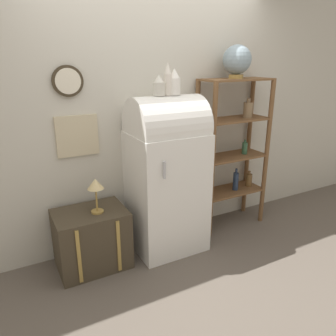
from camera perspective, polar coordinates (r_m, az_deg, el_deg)
The scene contains 10 objects.
ground_plane at distance 3.32m, azimuth 1.94°, elevation -15.24°, with size 12.00×12.00×0.00m, color #60564C.
wall_back at distance 3.30m, azimuth -2.97°, elevation 9.90°, with size 7.00×0.09×2.70m.
refrigerator at distance 3.16m, azimuth -0.24°, elevation -0.86°, with size 0.68×0.62×1.53m.
suitcase_trunk at distance 3.15m, azimuth -13.13°, elevation -11.92°, with size 0.63×0.47×0.55m.
shelf_unit at distance 3.67m, azimuth 11.35°, elevation 3.78°, with size 0.79×0.35×1.65m.
globe at distance 3.53m, azimuth 11.92°, elevation 17.90°, with size 0.29×0.29×0.33m.
vase_left at distance 2.95m, azimuth -1.58°, elevation 14.06°, with size 0.11×0.11×0.18m.
vase_center at distance 2.98m, azimuth -0.06°, elevation 15.09°, with size 0.07×0.07×0.29m.
vase_right at distance 3.02m, azimuth 1.11°, elevation 14.62°, with size 0.11×0.11×0.23m.
desk_lamp at distance 2.90m, azimuth -12.50°, elevation -3.23°, with size 0.14×0.14×0.32m.
Camera 1 is at (-1.40, -2.37, 1.85)m, focal length 35.00 mm.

